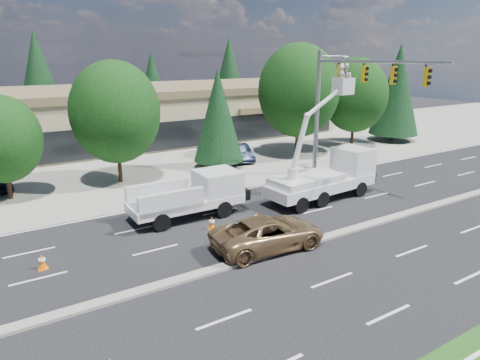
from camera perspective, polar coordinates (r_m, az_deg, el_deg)
ground at (r=20.15m, az=5.80°, el=-9.34°), size 140.00×140.00×0.00m
concrete_apron at (r=37.09m, az=-13.42°, el=2.34°), size 140.00×22.00×0.01m
road_median at (r=20.13m, az=5.81°, el=-9.19°), size 120.00×0.55×0.12m
strip_mall at (r=46.01m, az=-17.77°, el=8.26°), size 50.40×15.40×5.50m
tree_front_c at (r=29.68m, az=-29.19°, el=4.76°), size 4.68×4.68×6.49m
tree_front_d at (r=30.62m, az=-16.29°, el=8.66°), size 6.09×6.09×8.45m
tree_front_e at (r=33.78m, az=-2.94°, el=8.63°), size 3.95×3.95×7.78m
tree_front_f at (r=38.13m, az=7.81°, el=11.72°), size 7.03×7.03×9.76m
tree_front_g at (r=42.98m, az=15.11°, el=10.87°), size 6.16×6.16×8.54m
tree_front_h at (r=47.51m, az=20.20°, el=11.22°), size 4.96×4.96×9.79m
tree_back_b at (r=56.77m, az=-25.26°, el=12.29°), size 5.83×5.83×11.49m
tree_back_c at (r=60.25m, az=-11.57°, el=12.49°), size 4.69×4.69×9.25m
tree_back_d at (r=65.41m, az=-1.47°, el=13.97°), size 5.64×5.64×11.12m
signal_mast at (r=30.24m, az=13.19°, el=10.91°), size 2.76×10.16×9.00m
utility_pickup at (r=23.93m, az=-6.18°, el=-2.56°), size 6.30×2.56×2.40m
bucket_truck at (r=27.23m, az=11.66°, el=1.14°), size 7.77×2.89×8.22m
traffic_cone_a at (r=20.15m, az=-24.88°, el=-9.83°), size 0.40×0.40×0.70m
traffic_cone_b at (r=22.29m, az=-3.78°, el=-5.74°), size 0.40×0.40×0.70m
traffic_cone_c at (r=22.87m, az=2.26°, el=-5.12°), size 0.40×0.40×0.70m
minivan at (r=20.04m, az=3.83°, el=-7.07°), size 5.62×2.92×1.51m
parked_car_east at (r=36.60m, az=0.06°, el=3.68°), size 2.40×4.31×1.34m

